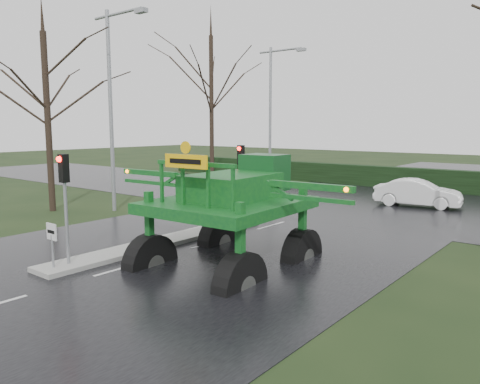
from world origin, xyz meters
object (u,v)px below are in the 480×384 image
Objects in this scene: white_sedan at (417,207)px; traffic_signal_near at (64,185)px; keep_left_sign at (52,238)px; street_light_left_far at (274,104)px; crop_sprayer at (154,191)px; street_light_left_near at (114,93)px; traffic_signal_mid at (241,166)px.

traffic_signal_near is at bearing 156.75° from white_sedan.
keep_left_sign is 0.14× the size of street_light_left_far.
keep_left_sign is 0.15× the size of crop_sprayer.
street_light_left_near is at bearing -90.00° from street_light_left_far.
traffic_signal_mid is at bearing 12.21° from street_light_left_near.
traffic_signal_mid is 7.83m from street_light_left_near.
traffic_signal_near is 18.88m from white_sedan.
keep_left_sign is at bearing -125.09° from crop_sprayer.
street_light_left_near is (-6.89, 7.50, 4.93)m from keep_left_sign.
street_light_left_far is at bearing 118.86° from traffic_signal_mid.
traffic_signal_near is 0.79× the size of white_sedan.
street_light_left_near reaches higher than traffic_signal_near.
traffic_signal_near is 0.35× the size of street_light_left_far.
street_light_left_far is at bearing 67.08° from white_sedan.
street_light_left_near is 2.24× the size of white_sedan.
traffic_signal_near is 2.66m from crop_sprayer.
white_sedan is (4.65, 18.12, -2.59)m from traffic_signal_near.
crop_sprayer is (1.63, 2.58, 1.26)m from keep_left_sign.
street_light_left_far is 21.08m from crop_sprayer.
traffic_signal_mid is 0.40× the size of crop_sprayer.
street_light_left_far is (0.00, 14.00, 0.00)m from street_light_left_near.
white_sedan is at bearing 76.49° from crop_sprayer.
traffic_signal_mid is (0.00, 8.50, 0.00)m from traffic_signal_near.
white_sedan is (11.54, 11.11, -5.99)m from street_light_left_near.
keep_left_sign is at bearing -47.41° from street_light_left_near.
crop_sprayer is at bearing -75.78° from traffic_signal_mid.
traffic_signal_near is 0.35× the size of street_light_left_near.
traffic_signal_mid is 0.35× the size of street_light_left_near.
street_light_left_near reaches higher than keep_left_sign.
street_light_left_near is at bearing 132.59° from keep_left_sign.
street_light_left_far is 13.32m from white_sedan.
street_light_left_far is 2.24× the size of white_sedan.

